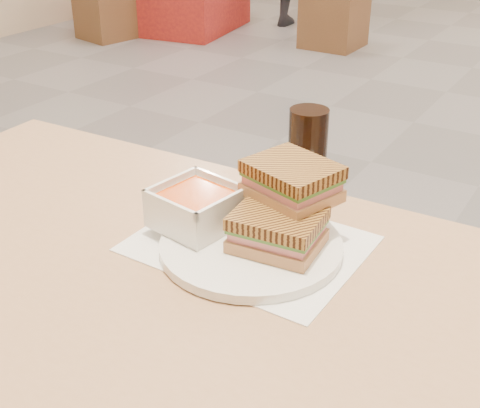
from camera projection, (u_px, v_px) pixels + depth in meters
The scene contains 9 objects.
main_table at pixel (160, 333), 0.96m from camera, with size 1.22×0.74×0.75m.
tray_liner at pixel (249, 244), 0.97m from camera, with size 0.33×0.26×0.00m.
plate at pixel (251, 246), 0.94m from camera, with size 0.27×0.27×0.01m.
soup_bowl at pixel (196, 208), 0.97m from camera, with size 0.13×0.13×0.06m.
panini_lower at pixel (278, 229), 0.92m from camera, with size 0.13×0.11×0.06m.
panini_upper at pixel (292, 181), 0.94m from camera, with size 0.15×0.14×0.06m.
cola_glass at pixel (307, 149), 1.10m from camera, with size 0.07×0.07×0.14m.
bg_chair_0l at pixel (106, 11), 5.12m from camera, with size 0.45×0.45×0.43m.
bg_chair_0r at pixel (334, 16), 4.87m from camera, with size 0.42×0.42×0.47m.
Camera 1 is at (0.44, -2.70, 1.26)m, focal length 47.96 mm.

